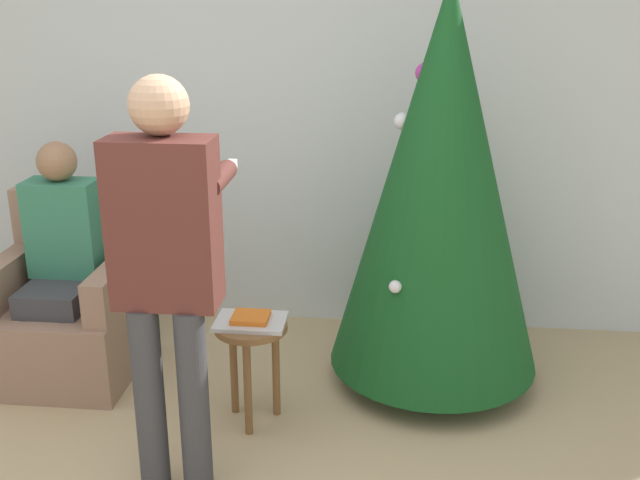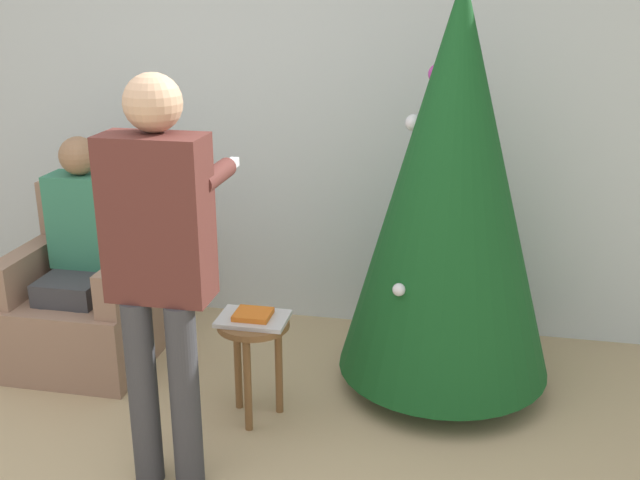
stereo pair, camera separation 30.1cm
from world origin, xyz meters
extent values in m
cube|color=silver|center=(0.00, 2.23, 1.35)|extent=(8.00, 0.06, 2.70)
cylinder|color=brown|center=(1.11, 1.52, 0.06)|extent=(0.10, 0.10, 0.11)
cone|color=#144C1E|center=(1.11, 1.52, 1.07)|extent=(1.05, 1.05, 1.92)
sphere|color=white|center=(0.91, 1.19, 0.65)|extent=(0.06, 0.06, 0.06)
sphere|color=#B23399|center=(1.02, 1.62, 1.57)|extent=(0.10, 0.10, 0.10)
sphere|color=white|center=(0.92, 1.56, 1.35)|extent=(0.08, 0.08, 0.08)
cube|color=#93705B|center=(-0.80, 1.40, 0.20)|extent=(0.71, 0.72, 0.41)
cube|color=#93705B|center=(-0.80, 1.69, 0.67)|extent=(0.71, 0.14, 0.53)
cube|color=#93705B|center=(-1.09, 1.40, 0.52)|extent=(0.12, 0.65, 0.23)
cube|color=#93705B|center=(-0.50, 1.40, 0.52)|extent=(0.12, 0.65, 0.23)
cylinder|color=#38383D|center=(-0.90, 1.20, 0.20)|extent=(0.11, 0.11, 0.41)
cylinder|color=#38383D|center=(-0.70, 1.20, 0.20)|extent=(0.11, 0.11, 0.41)
cube|color=#38383D|center=(-0.80, 1.35, 0.47)|extent=(0.32, 0.40, 0.12)
cube|color=#337A5B|center=(-0.80, 1.50, 0.78)|extent=(0.36, 0.20, 0.50)
sphere|color=#936B4C|center=(-0.80, 1.50, 1.13)|extent=(0.20, 0.20, 0.20)
cylinder|color=#38383D|center=(-0.04, 0.49, 0.40)|extent=(0.12, 0.12, 0.81)
cylinder|color=#38383D|center=(0.14, 0.49, 0.40)|extent=(0.12, 0.12, 0.81)
cube|color=#562823|center=(0.05, 0.55, 1.13)|extent=(0.40, 0.20, 0.64)
sphere|color=tan|center=(0.05, 0.58, 1.56)|extent=(0.22, 0.22, 0.22)
cylinder|color=#562823|center=(-0.12, 0.74, 1.26)|extent=(0.08, 0.30, 0.08)
cylinder|color=#562823|center=(0.22, 0.74, 1.26)|extent=(0.08, 0.30, 0.08)
cube|color=white|center=(0.22, 0.93, 1.26)|extent=(0.04, 0.14, 0.04)
cylinder|color=brown|center=(0.26, 1.04, 0.49)|extent=(0.34, 0.34, 0.03)
cylinder|color=brown|center=(0.26, 0.92, 0.24)|extent=(0.04, 0.04, 0.47)
cylinder|color=brown|center=(0.36, 1.10, 0.24)|extent=(0.04, 0.04, 0.47)
cylinder|color=brown|center=(0.16, 1.10, 0.24)|extent=(0.04, 0.04, 0.47)
cube|color=silver|center=(0.26, 1.04, 0.51)|extent=(0.32, 0.23, 0.02)
cube|color=orange|center=(0.26, 1.04, 0.53)|extent=(0.17, 0.15, 0.02)
camera|label=1|loc=(0.89, -2.01, 1.97)|focal=42.00mm
camera|label=2|loc=(1.18, -1.96, 1.97)|focal=42.00mm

